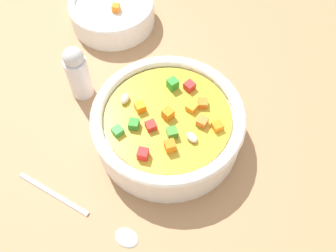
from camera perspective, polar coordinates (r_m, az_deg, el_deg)
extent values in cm
cube|color=#9E754F|center=(57.50, 0.00, -2.03)|extent=(140.00, 140.00, 2.00)
cylinder|color=white|center=(54.63, 0.00, -0.26)|extent=(20.14, 20.14, 4.71)
torus|color=white|center=(52.22, 0.00, 1.39)|extent=(20.60, 20.60, 1.66)
cylinder|color=gold|center=(52.47, 0.00, 1.21)|extent=(16.91, 16.91, 0.40)
cube|color=#398526|center=(50.28, 0.51, -0.98)|extent=(1.37, 1.37, 1.21)
ellipsoid|color=beige|center=(50.26, 3.45, -1.63)|extent=(1.80, 2.09, 0.81)
cube|color=orange|center=(51.43, 4.92, 0.61)|extent=(1.78, 1.78, 1.07)
cube|color=orange|center=(52.60, -4.01, 2.73)|extent=(1.56, 1.56, 1.17)
cube|color=red|center=(54.70, 3.11, 5.75)|extent=(1.75, 1.75, 1.06)
cube|color=orange|center=(51.38, 7.09, 0.00)|extent=(1.55, 1.55, 0.92)
cube|color=orange|center=(49.22, 0.29, -2.87)|extent=(1.41, 1.41, 1.39)
cube|color=green|center=(51.02, -7.24, -0.67)|extent=(1.72, 1.72, 0.91)
cube|color=red|center=(48.82, -3.61, -4.01)|extent=(1.66, 1.66, 1.31)
cube|color=#30872B|center=(51.23, -4.92, 0.27)|extent=(1.62, 1.62, 1.09)
cube|color=orange|center=(51.83, -0.42, 1.95)|extent=(1.76, 1.76, 1.41)
cube|color=orange|center=(52.72, 3.42, 2.71)|extent=(1.79, 1.79, 0.90)
ellipsoid|color=beige|center=(53.73, -6.19, 3.92)|extent=(1.79, 2.09, 0.92)
cube|color=green|center=(54.56, 0.67, 6.06)|extent=(1.68, 1.68, 1.52)
cube|color=orange|center=(53.21, 5.01, 3.29)|extent=(1.49, 1.49, 0.90)
cube|color=red|center=(51.01, -2.47, 0.04)|extent=(1.51, 1.51, 1.00)
cylinder|color=silver|center=(54.48, -16.13, -9.25)|extent=(8.85, 7.75, 0.68)
ellipsoid|color=silver|center=(50.59, -5.98, -15.51)|extent=(3.88, 3.79, 0.97)
cylinder|color=white|center=(70.76, -7.94, 15.70)|extent=(14.18, 14.18, 3.63)
torus|color=white|center=(69.39, -8.15, 16.99)|extent=(14.32, 14.32, 1.13)
cube|color=orange|center=(68.00, -7.46, 16.43)|extent=(1.57, 1.57, 1.20)
cylinder|color=silver|center=(59.73, -12.64, 6.84)|extent=(3.28, 3.28, 7.08)
sphere|color=silver|center=(56.56, -13.46, 9.56)|extent=(2.96, 2.96, 2.96)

